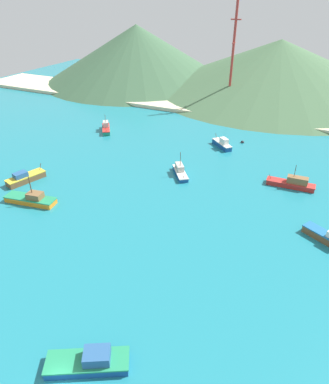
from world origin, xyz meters
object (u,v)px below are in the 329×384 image
fishing_boat_5 (31,199)px  buoy_1 (242,142)px  fishing_boat_2 (25,178)px  fishing_boat_3 (180,171)px  radio_tower (233,55)px  fishing_boat_0 (222,144)px  fishing_boat_1 (293,183)px  fishing_boat_6 (90,361)px  fishing_boat_7 (329,238)px  fishing_boat_9 (106,128)px

fishing_boat_5 → buoy_1: bearing=58.5°
fishing_boat_2 → fishing_boat_3: (30.08, 17.98, -0.07)m
fishing_boat_3 → radio_tower: 60.57m
fishing_boat_0 → fishing_boat_1: (20.42, -14.67, -0.07)m
fishing_boat_5 → radio_tower: radio_tower is taller
fishing_boat_3 → fishing_boat_6: fishing_boat_3 is taller
fishing_boat_7 → fishing_boat_9: 70.83m
fishing_boat_3 → fishing_boat_1: bearing=12.1°
fishing_boat_5 → radio_tower: bearing=78.5°
fishing_boat_0 → buoy_1: fishing_boat_0 is taller
fishing_boat_6 → fishing_boat_7: (23.27, 35.88, 0.05)m
fishing_boat_2 → fishing_boat_9: (-1.82, 34.92, 0.04)m
fishing_boat_2 → buoy_1: (38.31, 43.57, -0.77)m
fishing_boat_0 → fishing_boat_5: (-26.24, -44.13, -0.17)m
fishing_boat_6 → fishing_boat_7: 42.76m
fishing_boat_0 → buoy_1: size_ratio=7.23×
fishing_boat_1 → fishing_boat_5: 55.18m
radio_tower → buoy_1: bearing=-66.9°
fishing_boat_1 → fishing_boat_3: bearing=-167.9°
fishing_boat_1 → fishing_boat_2: (-54.50, -23.23, -0.01)m
fishing_boat_2 → fishing_boat_9: size_ratio=1.12×
radio_tower → fishing_boat_5: bearing=-101.5°
fishing_boat_2 → fishing_boat_3: 35.04m
fishing_boat_3 → fishing_boat_5: size_ratio=0.69×
fishing_boat_0 → fishing_boat_2: size_ratio=0.76×
fishing_boat_0 → fishing_boat_3: (-4.00, -19.92, -0.15)m
fishing_boat_5 → fishing_boat_0: bearing=59.3°
fishing_boat_2 → radio_tower: (24.57, 75.78, 17.14)m
fishing_boat_1 → fishing_boat_5: (-46.66, -29.46, -0.09)m
fishing_boat_9 → fishing_boat_2: bearing=-87.0°
fishing_boat_6 → buoy_1: size_ratio=10.19×
fishing_boat_1 → fishing_boat_7: 19.20m
fishing_boat_1 → fishing_boat_3: (-24.42, -5.25, -0.07)m
fishing_boat_6 → fishing_boat_9: size_ratio=1.21×
fishing_boat_2 → fishing_boat_7: 63.09m
fishing_boat_5 → fishing_boat_6: 39.60m
fishing_boat_3 → fishing_boat_6: bearing=-78.8°
fishing_boat_3 → fishing_boat_9: size_ratio=0.94×
fishing_boat_9 → radio_tower: bearing=57.2°
fishing_boat_0 → fishing_boat_6: size_ratio=0.71×
radio_tower → fishing_boat_1: bearing=-60.3°
fishing_boat_3 → buoy_1: (8.23, 25.60, -0.70)m
buoy_1 → fishing_boat_0: bearing=-126.7°
fishing_boat_1 → fishing_boat_6: bearing=-105.7°
fishing_boat_6 → fishing_boat_9: fishing_boat_9 is taller
fishing_boat_3 → fishing_boat_7: fishing_boat_3 is taller
fishing_boat_3 → fishing_boat_7: bearing=-20.2°
fishing_boat_0 → fishing_boat_3: size_ratio=0.91×
fishing_boat_5 → fishing_boat_9: 42.27m
fishing_boat_6 → buoy_1: bearing=91.0°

